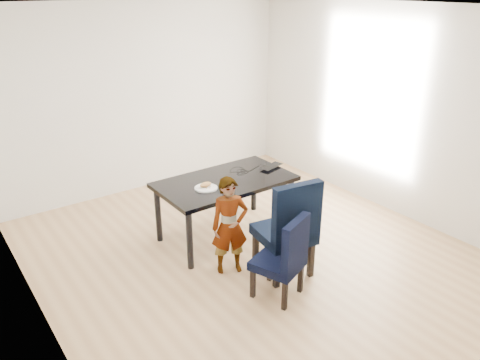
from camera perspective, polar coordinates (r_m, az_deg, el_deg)
floor at (r=5.52m, az=1.24°, el=-8.86°), size 4.50×5.00×0.01m
ceiling at (r=4.69m, az=1.53°, el=20.51°), size 4.50×5.00×0.01m
wall_back at (r=7.02m, az=-11.29°, el=9.76°), size 4.50×0.01×2.70m
wall_left at (r=4.08m, az=-24.75°, el=-1.72°), size 0.01×5.00×2.70m
wall_right at (r=6.51m, az=17.54°, el=8.09°), size 0.01×5.00×2.70m
dining_table at (r=5.69m, az=-1.78°, el=-3.45°), size 1.60×0.90×0.75m
chair_left at (r=4.63m, az=4.63°, el=-9.23°), size 0.56×0.57×0.89m
chair_right at (r=4.94m, az=5.38°, el=-5.52°), size 0.61×0.63×1.11m
child at (r=4.94m, az=-1.27°, el=-5.62°), size 0.47×0.39×1.09m
plate at (r=5.30m, az=-4.17°, el=-0.98°), size 0.31×0.31×0.01m
sandwich at (r=5.30m, az=-4.23°, el=-0.56°), size 0.16×0.12×0.06m
laptop at (r=5.92m, az=3.49°, el=1.73°), size 0.37×0.28×0.03m
cable_tangle at (r=5.73m, az=0.35°, el=0.92°), size 0.16×0.16×0.01m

